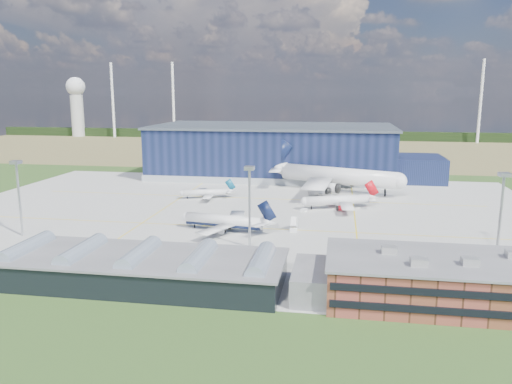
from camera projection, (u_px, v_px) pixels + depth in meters
name	position (u px, v px, depth m)	size (l,w,h in m)	color
ground	(236.00, 220.00, 170.45)	(600.00, 600.00, 0.00)	#31511E
apron	(242.00, 213.00, 180.11)	(220.00, 160.00, 0.08)	#ADAEA8
farmland	(295.00, 149.00, 383.16)	(600.00, 220.00, 0.01)	olive
treeline	(303.00, 135.00, 459.73)	(600.00, 8.00, 8.00)	black
horizon_dressing	(104.00, 101.00, 479.43)	(440.20, 18.00, 70.00)	white
hangar	(279.00, 153.00, 259.37)	(145.00, 62.00, 26.10)	#101A38
ops_building	(439.00, 280.00, 102.55)	(46.00, 23.00, 10.90)	brown
glass_concourse	(155.00, 268.00, 112.76)	(78.00, 23.00, 8.60)	black
light_mast_west	(18.00, 186.00, 148.15)	(2.60, 2.60, 23.00)	#B1B3B8
light_mast_center	(249.00, 194.00, 136.78)	(2.60, 2.60, 23.00)	#B1B3B8
light_mast_east	(502.00, 202.00, 126.22)	(2.60, 2.60, 23.00)	#B1B3B8
airliner_navy	(224.00, 215.00, 155.37)	(32.25, 31.54, 10.51)	white
airliner_red	(337.00, 195.00, 185.27)	(31.11, 30.44, 10.15)	white
airliner_widebody	(339.00, 167.00, 215.99)	(66.57, 65.13, 21.71)	white
airliner_regional	(205.00, 189.00, 203.49)	(23.54, 23.03, 7.68)	white
gse_cart_a	(304.00, 210.00, 181.24)	(1.75, 2.63, 1.14)	white
gse_van_b	(340.00, 206.00, 185.97)	(2.15, 4.69, 2.15)	white
gse_tug_c	(328.00, 193.00, 212.56)	(1.86, 2.97, 1.30)	yellow
gse_cart_b	(330.00, 187.00, 225.34)	(1.76, 2.64, 1.14)	white
gse_van_c	(366.00, 270.00, 119.06)	(2.27, 4.72, 2.27)	white
airstair	(294.00, 225.00, 157.65)	(1.77, 4.43, 2.83)	white
car_a	(231.00, 267.00, 122.56)	(1.27, 3.16, 1.08)	#99999E
car_b	(425.00, 263.00, 125.37)	(1.12, 3.21, 1.06)	#99999E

